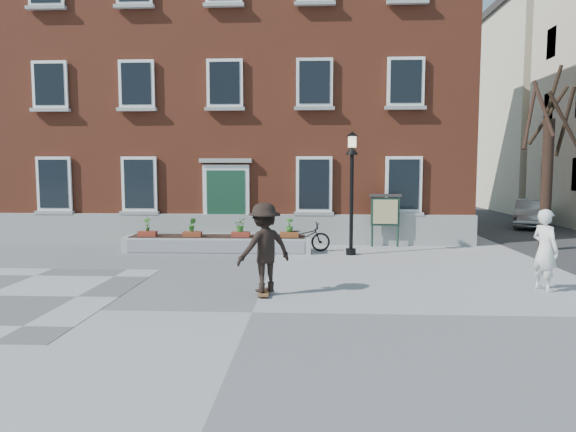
# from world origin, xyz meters

# --- Properties ---
(ground) EXTENTS (100.00, 100.00, 0.00)m
(ground) POSITION_xyz_m (0.00, 0.00, 0.00)
(ground) COLOR gray
(ground) RESTS_ON ground
(bicycle) EXTENTS (1.94, 0.93, 0.98)m
(bicycle) POSITION_xyz_m (0.82, 7.30, 0.49)
(bicycle) COLOR black
(bicycle) RESTS_ON ground
(parked_car) EXTENTS (2.90, 4.20, 1.31)m
(parked_car) POSITION_xyz_m (11.44, 14.86, 0.66)
(parked_car) COLOR #A7A9AC
(parked_car) RESTS_ON ground
(bystander) EXTENTS (0.67, 0.79, 1.86)m
(bystander) POSITION_xyz_m (6.42, 2.12, 0.93)
(bystander) COLOR silver
(bystander) RESTS_ON ground
(brick_building) EXTENTS (18.40, 10.85, 12.60)m
(brick_building) POSITION_xyz_m (-2.00, 13.98, 6.30)
(brick_building) COLOR brown
(brick_building) RESTS_ON ground
(planter_assembly) EXTENTS (6.20, 1.12, 1.15)m
(planter_assembly) POSITION_xyz_m (-1.99, 7.18, 0.31)
(planter_assembly) COLOR #BBBBB6
(planter_assembly) RESTS_ON ground
(bare_tree) EXTENTS (1.83, 1.83, 6.16)m
(bare_tree) POSITION_xyz_m (9.01, 8.01, 2.79)
(bare_tree) COLOR black
(bare_tree) RESTS_ON ground
(lamp_post) EXTENTS (0.40, 0.40, 3.93)m
(lamp_post) POSITION_xyz_m (2.39, 6.78, 2.54)
(lamp_post) COLOR black
(lamp_post) RESTS_ON ground
(notice_board) EXTENTS (1.10, 0.16, 1.87)m
(notice_board) POSITION_xyz_m (3.71, 8.52, 1.26)
(notice_board) COLOR #183122
(notice_board) RESTS_ON ground
(skateboarder) EXTENTS (1.45, 1.30, 2.03)m
(skateboarder) POSITION_xyz_m (0.11, 1.40, 1.05)
(skateboarder) COLOR brown
(skateboarder) RESTS_ON ground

